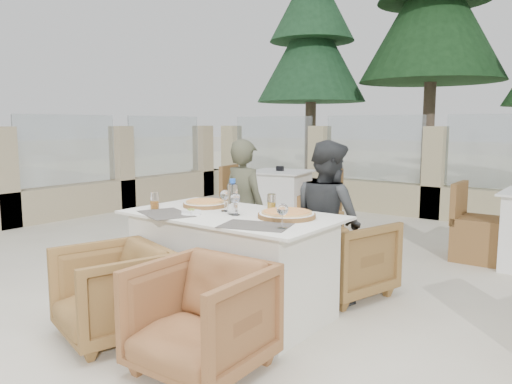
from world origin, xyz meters
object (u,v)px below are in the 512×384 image
Objects in this scene: wine_glass_corner at (282,215)px; armchair_near_left at (112,292)px; wine_glass_centre at (225,199)px; armchair_near_right at (201,318)px; beer_glass_left at (155,201)px; armchair_far_right at (343,256)px; pizza_right at (287,214)px; water_bottle at (233,196)px; bg_table_a at (280,198)px; beer_glass_right at (271,202)px; pizza_left at (205,204)px; diner_left at (245,209)px; olive_dish at (191,212)px; diner_right at (328,221)px; armchair_far_left at (250,243)px; wine_glass_near at (235,203)px; dining_table at (232,264)px.

wine_glass_corner is 1.27m from armchair_near_left.
wine_glass_centre is 1.15m from armchair_near_right.
wine_glass_centre reaches higher than beer_glass_left.
armchair_far_right is at bearing 96.95° from wine_glass_corner.
water_bottle is (-0.41, -0.11, 0.10)m from pizza_right.
beer_glass_right is at bearing -68.04° from bg_table_a.
pizza_left is 0.43m from water_bottle.
diner_left reaches higher than beer_glass_left.
bg_table_a is at bearing 113.60° from olive_dish.
beer_glass_right reaches higher than armchair_near_right.
wine_glass_corner is 0.14× the size of diner_right.
olive_dish is at bearing 90.34° from armchair_far_left.
wine_glass_near is 1.02m from armchair_near_right.
armchair_far_left is 0.51× the size of diner_left.
armchair_near_left is 0.96× the size of armchair_near_right.
diner_right is (0.26, 0.43, -0.18)m from beer_glass_right.
wine_glass_centre is 1.00× the size of wine_glass_near.
wine_glass_corner is 0.25× the size of armchair_far_right.
armchair_near_right is at bearing -62.27° from water_bottle.
pizza_left is at bearing 162.75° from dining_table.
beer_glass_left is at bearing 89.28° from diner_left.
armchair_near_left is at bearing -106.46° from wine_glass_centre.
pizza_left is 0.93m from armchair_far_left.
wine_glass_centre is (-0.53, -0.06, 0.07)m from pizza_right.
olive_dish is 0.15× the size of armchair_far_right.
beer_glass_right is 3.32m from bg_table_a.
water_bottle reaches higher than armchair_far_left.
armchair_far_right is 3.01m from bg_table_a.
pizza_right reaches higher than armchair_far_left.
dining_table is 3.45m from bg_table_a.
dining_table is at bearing 159.50° from wine_glass_corner.
wine_glass_corner is 1.38× the size of beer_glass_left.
armchair_near_left is 0.52× the size of diner_right.
diner_left is (-0.96, -0.12, 0.32)m from armchair_far_right.
beer_glass_right is at bearing 81.10° from armchair_near_left.
diner_right reaches higher than wine_glass_corner.
armchair_far_right is at bearing 86.18° from pizza_right.
wine_glass_near reaches higher than pizza_right.
wine_glass_near is 0.34m from olive_dish.
olive_dish is (-0.64, -0.32, -0.00)m from pizza_right.
beer_glass_right is at bearing 59.98° from dining_table.
beer_glass_left is at bearing -124.94° from pizza_left.
armchair_near_right is (0.37, -0.78, -0.54)m from wine_glass_near.
diner_right is at bearing 36.75° from pizza_left.
wine_glass_near reaches higher than armchair_far_right.
bg_table_a is at bearing 113.25° from pizza_left.
beer_glass_right is 0.85m from armchair_far_right.
wine_glass_corner is at bearing -60.64° from pizza_right.
wine_glass_near reaches higher than pizza_left.
dining_table is 2.44× the size of armchair_far_left.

